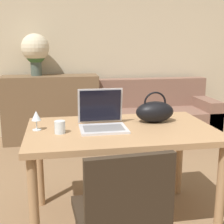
{
  "coord_description": "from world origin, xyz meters",
  "views": [
    {
      "loc": [
        -0.54,
        -1.3,
        1.35
      ],
      "look_at": [
        -0.16,
        0.8,
        0.86
      ],
      "focal_mm": 50.0,
      "sensor_mm": 36.0,
      "label": 1
    }
  ],
  "objects_px": {
    "couch": "(149,118)",
    "handbag": "(155,111)",
    "wine_glass": "(36,117)",
    "flower_vase": "(35,50)",
    "drinking_glass": "(60,127)",
    "chair": "(122,214)",
    "laptop": "(102,118)"
  },
  "relations": [
    {
      "from": "couch",
      "to": "handbag",
      "type": "bearing_deg",
      "value": -105.85
    },
    {
      "from": "couch",
      "to": "wine_glass",
      "type": "xyz_separation_m",
      "value": [
        -1.4,
        -1.91,
        0.55
      ]
    },
    {
      "from": "handbag",
      "to": "flower_vase",
      "type": "relative_size",
      "value": 0.54
    },
    {
      "from": "couch",
      "to": "drinking_glass",
      "type": "xyz_separation_m",
      "value": [
        -1.24,
        -2.02,
        0.49
      ]
    },
    {
      "from": "chair",
      "to": "laptop",
      "type": "height_order",
      "value": "laptop"
    },
    {
      "from": "laptop",
      "to": "flower_vase",
      "type": "height_order",
      "value": "flower_vase"
    },
    {
      "from": "couch",
      "to": "flower_vase",
      "type": "bearing_deg",
      "value": 172.73
    },
    {
      "from": "chair",
      "to": "wine_glass",
      "type": "bearing_deg",
      "value": 115.59
    },
    {
      "from": "chair",
      "to": "laptop",
      "type": "bearing_deg",
      "value": 84.77
    },
    {
      "from": "chair",
      "to": "handbag",
      "type": "bearing_deg",
      "value": 58.75
    },
    {
      "from": "chair",
      "to": "flower_vase",
      "type": "height_order",
      "value": "flower_vase"
    },
    {
      "from": "laptop",
      "to": "handbag",
      "type": "height_order",
      "value": "laptop"
    },
    {
      "from": "wine_glass",
      "to": "flower_vase",
      "type": "distance_m",
      "value": 2.14
    },
    {
      "from": "couch",
      "to": "laptop",
      "type": "xyz_separation_m",
      "value": [
        -0.94,
        -1.92,
        0.52
      ]
    },
    {
      "from": "couch",
      "to": "wine_glass",
      "type": "height_order",
      "value": "wine_glass"
    },
    {
      "from": "laptop",
      "to": "wine_glass",
      "type": "relative_size",
      "value": 2.36
    },
    {
      "from": "wine_glass",
      "to": "handbag",
      "type": "relative_size",
      "value": 0.48
    },
    {
      "from": "wine_glass",
      "to": "handbag",
      "type": "height_order",
      "value": "handbag"
    },
    {
      "from": "wine_glass",
      "to": "flower_vase",
      "type": "relative_size",
      "value": 0.26
    },
    {
      "from": "chair",
      "to": "handbag",
      "type": "height_order",
      "value": "handbag"
    },
    {
      "from": "laptop",
      "to": "wine_glass",
      "type": "xyz_separation_m",
      "value": [
        -0.46,
        0.01,
        0.03
      ]
    },
    {
      "from": "chair",
      "to": "laptop",
      "type": "distance_m",
      "value": 0.83
    },
    {
      "from": "couch",
      "to": "flower_vase",
      "type": "distance_m",
      "value": 1.78
    },
    {
      "from": "laptop",
      "to": "flower_vase",
      "type": "xyz_separation_m",
      "value": [
        -0.57,
        2.11,
        0.41
      ]
    },
    {
      "from": "chair",
      "to": "couch",
      "type": "distance_m",
      "value": 2.86
    },
    {
      "from": "chair",
      "to": "flower_vase",
      "type": "relative_size",
      "value": 1.58
    },
    {
      "from": "handbag",
      "to": "flower_vase",
      "type": "bearing_deg",
      "value": 115.81
    },
    {
      "from": "chair",
      "to": "handbag",
      "type": "xyz_separation_m",
      "value": [
        0.43,
        0.85,
        0.32
      ]
    },
    {
      "from": "flower_vase",
      "to": "handbag",
      "type": "bearing_deg",
      "value": -64.19
    },
    {
      "from": "couch",
      "to": "laptop",
      "type": "distance_m",
      "value": 2.2
    },
    {
      "from": "chair",
      "to": "couch",
      "type": "height_order",
      "value": "chair"
    },
    {
      "from": "drinking_glass",
      "to": "handbag",
      "type": "bearing_deg",
      "value": 13.69
    }
  ]
}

